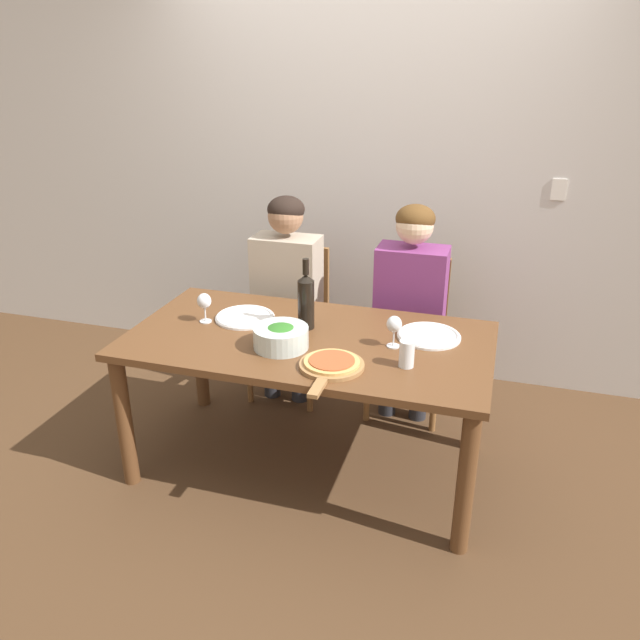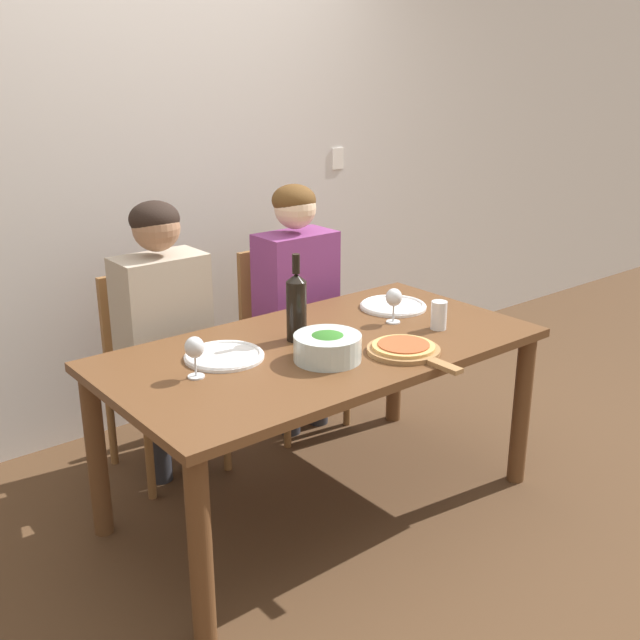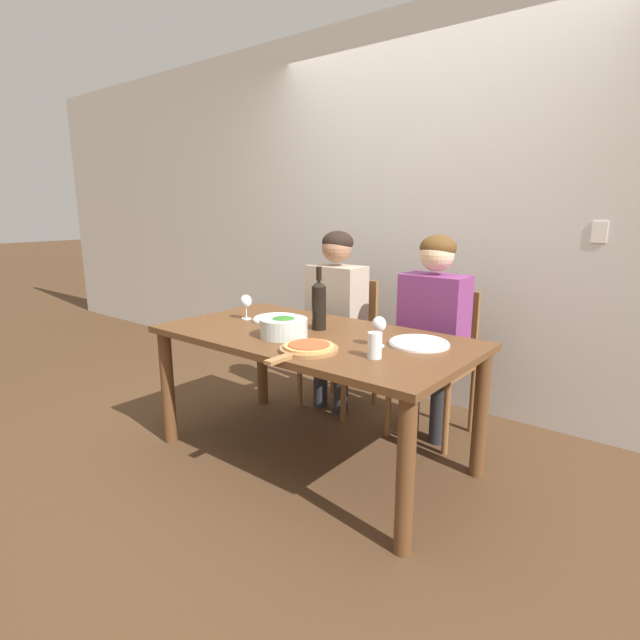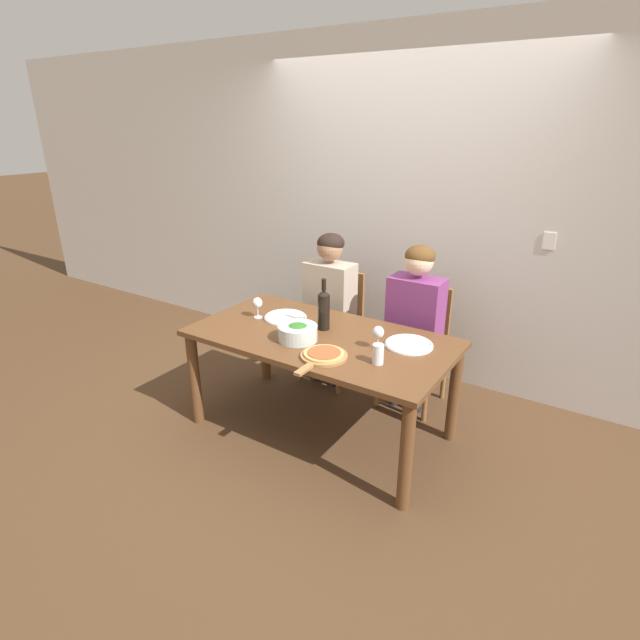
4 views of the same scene
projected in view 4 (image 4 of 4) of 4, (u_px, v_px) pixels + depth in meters
The scene contains 15 objects.
ground_plane at pixel (321, 429), 3.52m from camera, with size 40.00×40.00×0.00m, color #4C331E.
back_wall at pixel (405, 211), 3.98m from camera, with size 10.00×0.06×2.70m.
dining_table at pixel (321, 349), 3.29m from camera, with size 1.72×0.90×0.72m.
chair_left at pixel (335, 321), 4.10m from camera, with size 0.42×0.42×0.89m.
chair_right at pixel (418, 340), 3.74m from camera, with size 0.42×0.42×0.89m.
person_woman at pixel (329, 295), 3.92m from camera, with size 0.47×0.51×1.23m.
person_man at pixel (414, 313), 3.56m from camera, with size 0.47×0.51×1.23m.
wine_bottle at pixel (324, 309), 3.30m from camera, with size 0.08×0.08×0.35m.
broccoli_bowl at pixel (298, 333), 3.17m from camera, with size 0.25×0.25×0.11m.
dinner_plate_left at pixel (285, 317), 3.53m from camera, with size 0.30×0.30×0.02m.
dinner_plate_right at pixel (409, 344), 3.10m from camera, with size 0.30×0.30×0.02m.
pizza_on_board at pixel (323, 355), 2.94m from camera, with size 0.28×0.42×0.04m.
wine_glass_left at pixel (257, 304), 3.51m from camera, with size 0.07×0.07×0.15m.
wine_glass_right at pixel (378, 333), 3.02m from camera, with size 0.07×0.07×0.15m.
water_tumbler at pixel (378, 354), 2.86m from camera, with size 0.07×0.07×0.12m.
Camera 4 is at (1.61, -2.51, 2.02)m, focal length 28.00 mm.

